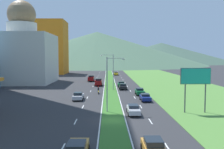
# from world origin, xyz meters

# --- Properties ---
(ground_plane) EXTENTS (600.00, 600.00, 0.00)m
(ground_plane) POSITION_xyz_m (0.00, 0.00, 0.00)
(ground_plane) COLOR #2D2D30
(grass_median) EXTENTS (3.20, 240.00, 0.06)m
(grass_median) POSITION_xyz_m (0.00, 60.00, 0.03)
(grass_median) COLOR #387028
(grass_median) RESTS_ON ground_plane
(grass_verge_right) EXTENTS (24.00, 240.00, 0.06)m
(grass_verge_right) POSITION_xyz_m (20.60, 60.00, 0.03)
(grass_verge_right) COLOR #518438
(grass_verge_right) RESTS_ON ground_plane
(lane_dash_left_1) EXTENTS (0.16, 2.80, 0.01)m
(lane_dash_left_1) POSITION_xyz_m (-5.10, -10.25, 0.01)
(lane_dash_left_1) COLOR silver
(lane_dash_left_1) RESTS_ON ground_plane
(lane_dash_left_2) EXTENTS (0.16, 2.80, 0.01)m
(lane_dash_left_2) POSITION_xyz_m (-5.10, -0.49, 0.01)
(lane_dash_left_2) COLOR silver
(lane_dash_left_2) RESTS_ON ground_plane
(lane_dash_left_3) EXTENTS (0.16, 2.80, 0.01)m
(lane_dash_left_3) POSITION_xyz_m (-5.10, 9.26, 0.01)
(lane_dash_left_3) COLOR silver
(lane_dash_left_3) RESTS_ON ground_plane
(lane_dash_left_4) EXTENTS (0.16, 2.80, 0.01)m
(lane_dash_left_4) POSITION_xyz_m (-5.10, 19.01, 0.01)
(lane_dash_left_4) COLOR silver
(lane_dash_left_4) RESTS_ON ground_plane
(lane_dash_left_5) EXTENTS (0.16, 2.80, 0.01)m
(lane_dash_left_5) POSITION_xyz_m (-5.10, 28.76, 0.01)
(lane_dash_left_5) COLOR silver
(lane_dash_left_5) RESTS_ON ground_plane
(lane_dash_left_6) EXTENTS (0.16, 2.80, 0.01)m
(lane_dash_left_6) POSITION_xyz_m (-5.10, 38.52, 0.01)
(lane_dash_left_6) COLOR silver
(lane_dash_left_6) RESTS_ON ground_plane
(lane_dash_left_7) EXTENTS (0.16, 2.80, 0.01)m
(lane_dash_left_7) POSITION_xyz_m (-5.10, 48.27, 0.01)
(lane_dash_left_7) COLOR silver
(lane_dash_left_7) RESTS_ON ground_plane
(lane_dash_left_8) EXTENTS (0.16, 2.80, 0.01)m
(lane_dash_left_8) POSITION_xyz_m (-5.10, 58.02, 0.01)
(lane_dash_left_8) COLOR silver
(lane_dash_left_8) RESTS_ON ground_plane
(lane_dash_left_9) EXTENTS (0.16, 2.80, 0.01)m
(lane_dash_left_9) POSITION_xyz_m (-5.10, 67.77, 0.01)
(lane_dash_left_9) COLOR silver
(lane_dash_left_9) RESTS_ON ground_plane
(lane_dash_left_10) EXTENTS (0.16, 2.80, 0.01)m
(lane_dash_left_10) POSITION_xyz_m (-5.10, 77.53, 0.01)
(lane_dash_left_10) COLOR silver
(lane_dash_left_10) RESTS_ON ground_plane
(lane_dash_left_11) EXTENTS (0.16, 2.80, 0.01)m
(lane_dash_left_11) POSITION_xyz_m (-5.10, 87.28, 0.01)
(lane_dash_left_11) COLOR silver
(lane_dash_left_11) RESTS_ON ground_plane
(lane_dash_left_12) EXTENTS (0.16, 2.80, 0.01)m
(lane_dash_left_12) POSITION_xyz_m (-5.10, 97.03, 0.01)
(lane_dash_left_12) COLOR silver
(lane_dash_left_12) RESTS_ON ground_plane
(lane_dash_left_13) EXTENTS (0.16, 2.80, 0.01)m
(lane_dash_left_13) POSITION_xyz_m (-5.10, 106.78, 0.01)
(lane_dash_left_13) COLOR silver
(lane_dash_left_13) RESTS_ON ground_plane
(lane_dash_left_14) EXTENTS (0.16, 2.80, 0.01)m
(lane_dash_left_14) POSITION_xyz_m (-5.10, 116.54, 0.01)
(lane_dash_left_14) COLOR silver
(lane_dash_left_14) RESTS_ON ground_plane
(lane_dash_right_1) EXTENTS (0.16, 2.80, 0.01)m
(lane_dash_right_1) POSITION_xyz_m (5.10, -10.25, 0.01)
(lane_dash_right_1) COLOR silver
(lane_dash_right_1) RESTS_ON ground_plane
(lane_dash_right_2) EXTENTS (0.16, 2.80, 0.01)m
(lane_dash_right_2) POSITION_xyz_m (5.10, -0.49, 0.01)
(lane_dash_right_2) COLOR silver
(lane_dash_right_2) RESTS_ON ground_plane
(lane_dash_right_3) EXTENTS (0.16, 2.80, 0.01)m
(lane_dash_right_3) POSITION_xyz_m (5.10, 9.26, 0.01)
(lane_dash_right_3) COLOR silver
(lane_dash_right_3) RESTS_ON ground_plane
(lane_dash_right_4) EXTENTS (0.16, 2.80, 0.01)m
(lane_dash_right_4) POSITION_xyz_m (5.10, 19.01, 0.01)
(lane_dash_right_4) COLOR silver
(lane_dash_right_4) RESTS_ON ground_plane
(lane_dash_right_5) EXTENTS (0.16, 2.80, 0.01)m
(lane_dash_right_5) POSITION_xyz_m (5.10, 28.76, 0.01)
(lane_dash_right_5) COLOR silver
(lane_dash_right_5) RESTS_ON ground_plane
(lane_dash_right_6) EXTENTS (0.16, 2.80, 0.01)m
(lane_dash_right_6) POSITION_xyz_m (5.10, 38.52, 0.01)
(lane_dash_right_6) COLOR silver
(lane_dash_right_6) RESTS_ON ground_plane
(lane_dash_right_7) EXTENTS (0.16, 2.80, 0.01)m
(lane_dash_right_7) POSITION_xyz_m (5.10, 48.27, 0.01)
(lane_dash_right_7) COLOR silver
(lane_dash_right_7) RESTS_ON ground_plane
(lane_dash_right_8) EXTENTS (0.16, 2.80, 0.01)m
(lane_dash_right_8) POSITION_xyz_m (5.10, 58.02, 0.01)
(lane_dash_right_8) COLOR silver
(lane_dash_right_8) RESTS_ON ground_plane
(lane_dash_right_9) EXTENTS (0.16, 2.80, 0.01)m
(lane_dash_right_9) POSITION_xyz_m (5.10, 67.77, 0.01)
(lane_dash_right_9) COLOR silver
(lane_dash_right_9) RESTS_ON ground_plane
(lane_dash_right_10) EXTENTS (0.16, 2.80, 0.01)m
(lane_dash_right_10) POSITION_xyz_m (5.10, 77.53, 0.01)
(lane_dash_right_10) COLOR silver
(lane_dash_right_10) RESTS_ON ground_plane
(lane_dash_right_11) EXTENTS (0.16, 2.80, 0.01)m
(lane_dash_right_11) POSITION_xyz_m (5.10, 87.28, 0.01)
(lane_dash_right_11) COLOR silver
(lane_dash_right_11) RESTS_ON ground_plane
(lane_dash_right_12) EXTENTS (0.16, 2.80, 0.01)m
(lane_dash_right_12) POSITION_xyz_m (5.10, 97.03, 0.01)
(lane_dash_right_12) COLOR silver
(lane_dash_right_12) RESTS_ON ground_plane
(lane_dash_right_13) EXTENTS (0.16, 2.80, 0.01)m
(lane_dash_right_13) POSITION_xyz_m (5.10, 106.78, 0.01)
(lane_dash_right_13) COLOR silver
(lane_dash_right_13) RESTS_ON ground_plane
(lane_dash_right_14) EXTENTS (0.16, 2.80, 0.01)m
(lane_dash_right_14) POSITION_xyz_m (5.10, 116.54, 0.01)
(lane_dash_right_14) COLOR silver
(lane_dash_right_14) RESTS_ON ground_plane
(edge_line_median_left) EXTENTS (0.16, 240.00, 0.01)m
(edge_line_median_left) POSITION_xyz_m (-1.75, 60.00, 0.01)
(edge_line_median_left) COLOR silver
(edge_line_median_left) RESTS_ON ground_plane
(edge_line_median_right) EXTENTS (0.16, 240.00, 0.01)m
(edge_line_median_right) POSITION_xyz_m (1.75, 60.00, 0.01)
(edge_line_median_right) COLOR silver
(edge_line_median_right) RESTS_ON ground_plane
(domed_building) EXTENTS (19.78, 19.78, 27.23)m
(domed_building) POSITION_xyz_m (-29.12, 49.16, 10.07)
(domed_building) COLOR beige
(domed_building) RESTS_ON ground_plane
(midrise_colored) EXTENTS (16.21, 16.21, 26.62)m
(midrise_colored) POSITION_xyz_m (-29.94, 91.69, 13.31)
(midrise_colored) COLOR orange
(midrise_colored) RESTS_ON ground_plane
(hill_far_left) EXTENTS (228.07, 228.07, 23.95)m
(hill_far_left) POSITION_xyz_m (-42.24, 289.26, 11.97)
(hill_far_left) COLOR #516B56
(hill_far_left) RESTS_ON ground_plane
(hill_far_center) EXTENTS (224.46, 224.46, 34.74)m
(hill_far_center) POSITION_xyz_m (-11.94, 228.44, 17.37)
(hill_far_center) COLOR #47664C
(hill_far_center) RESTS_ON ground_plane
(hill_far_right) EXTENTS (189.90, 189.90, 26.88)m
(hill_far_right) POSITION_xyz_m (70.71, 294.07, 13.44)
(hill_far_right) COLOR #3D5647
(hill_far_right) RESTS_ON ground_plane
(street_lamp_near) EXTENTS (3.01, 0.28, 8.72)m
(street_lamp_near) POSITION_xyz_m (-0.49, 5.38, 5.06)
(street_lamp_near) COLOR #99999E
(street_lamp_near) RESTS_ON ground_plane
(street_lamp_mid) EXTENTS (3.49, 0.28, 9.39)m
(street_lamp_mid) POSITION_xyz_m (0.35, 31.20, 5.45)
(street_lamp_mid) COLOR #99999E
(street_lamp_mid) RESTS_ON ground_plane
(billboard_roadside) EXTENTS (4.75, 0.28, 7.07)m
(billboard_roadside) POSITION_xyz_m (12.95, 4.35, 5.37)
(billboard_roadside) COLOR #4C4C51
(billboard_roadside) RESTS_ON ground_plane
(car_0) EXTENTS (1.97, 4.64, 1.42)m
(car_0) POSITION_xyz_m (-3.44, -12.38, 0.74)
(car_0) COLOR #C6842D
(car_0) RESTS_ON ground_plane
(car_1) EXTENTS (2.02, 4.17, 1.54)m
(car_1) POSITION_xyz_m (3.33, 31.78, 0.78)
(car_1) COLOR black
(car_1) RESTS_ON ground_plane
(car_2) EXTENTS (1.92, 4.27, 1.55)m
(car_2) POSITION_xyz_m (6.63, 22.40, 0.79)
(car_2) COLOR #0C5128
(car_2) RESTS_ON ground_plane
(car_3) EXTENTS (1.96, 4.33, 1.47)m
(car_3) POSITION_xyz_m (3.38, -12.00, 0.75)
(car_3) COLOR #C6842D
(car_3) RESTS_ON ground_plane
(car_4) EXTENTS (2.04, 4.44, 1.58)m
(car_4) POSITION_xyz_m (-6.72, 16.12, 0.80)
(car_4) COLOR #B2B2B7
(car_4) RESTS_ON ground_plane
(car_5) EXTENTS (1.93, 4.39, 1.43)m
(car_5) POSITION_xyz_m (6.74, 14.79, 0.74)
(car_5) COLOR navy
(car_5) RESTS_ON ground_plane
(car_6) EXTENTS (1.98, 4.03, 1.53)m
(car_6) POSITION_xyz_m (3.20, 37.31, 0.78)
(car_6) COLOR #0C5128
(car_6) RESTS_ON ground_plane
(car_7) EXTENTS (1.88, 4.75, 1.43)m
(car_7) POSITION_xyz_m (3.19, 3.67, 0.75)
(car_7) COLOR #B2B2B7
(car_7) RESTS_ON ground_plane
(car_8) EXTENTS (1.94, 4.64, 1.47)m
(car_8) POSITION_xyz_m (3.16, 81.48, 0.77)
(car_8) COLOR yellow
(car_8) RESTS_ON ground_plane
(pickup_truck_0) EXTENTS (2.18, 5.40, 2.00)m
(pickup_truck_0) POSITION_xyz_m (-6.62, 53.52, 0.98)
(pickup_truck_0) COLOR maroon
(pickup_truck_0) RESTS_ON ground_plane
(pickup_truck_1) EXTENTS (2.18, 5.40, 2.00)m
(pickup_truck_1) POSITION_xyz_m (-3.54, 40.84, 0.98)
(pickup_truck_1) COLOR maroon
(pickup_truck_1) RESTS_ON ground_plane
(motorcycle_rider) EXTENTS (0.36, 2.00, 1.80)m
(motorcycle_rider) POSITION_xyz_m (-2.95, 24.21, 0.75)
(motorcycle_rider) COLOR black
(motorcycle_rider) RESTS_ON ground_plane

